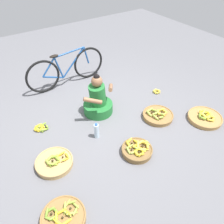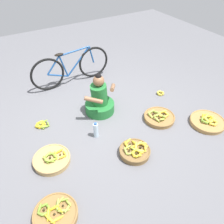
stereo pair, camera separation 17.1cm
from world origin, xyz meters
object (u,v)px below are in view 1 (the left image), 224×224
at_px(banana_basket_back_right, 205,117).
at_px(banana_basket_near_bicycle, 63,218).
at_px(banana_basket_front_right, 137,150).
at_px(loose_bananas_mid_left, 40,128).
at_px(bicycle_leaning, 67,69).
at_px(banana_basket_front_center, 54,162).
at_px(loose_bananas_mid_right, 157,91).
at_px(vendor_woman_front, 98,101).
at_px(water_bottle, 97,131).
at_px(banana_basket_front_left, 158,115).

distance_m(banana_basket_back_right, banana_basket_near_bicycle, 2.77).
distance_m(banana_basket_front_right, loose_bananas_mid_left, 1.63).
relative_size(bicycle_leaning, banana_basket_front_right, 3.71).
bearing_deg(banana_basket_front_center, loose_bananas_mid_right, 11.98).
height_order(vendor_woman_front, water_bottle, vendor_woman_front).
height_order(loose_bananas_mid_right, water_bottle, water_bottle).
bearing_deg(loose_bananas_mid_left, loose_bananas_mid_right, -7.19).
relative_size(banana_basket_front_center, banana_basket_front_left, 0.99).
xyz_separation_m(banana_basket_front_center, banana_basket_front_left, (1.90, -0.06, -0.00)).
relative_size(bicycle_leaning, loose_bananas_mid_right, 9.69).
height_order(banana_basket_front_left, loose_bananas_mid_right, banana_basket_front_left).
bearing_deg(vendor_woman_front, loose_bananas_mid_right, -6.39).
bearing_deg(banana_basket_front_center, banana_basket_front_right, -23.56).
xyz_separation_m(banana_basket_near_bicycle, loose_bananas_mid_right, (2.64, 1.30, -0.03)).
bearing_deg(loose_bananas_mid_left, banana_basket_front_left, -25.63).
relative_size(banana_basket_front_center, loose_bananas_mid_right, 3.00).
xyz_separation_m(banana_basket_front_center, loose_bananas_mid_right, (2.42, 0.51, -0.03)).
bearing_deg(banana_basket_near_bicycle, bicycle_leaning, 63.38).
height_order(banana_basket_front_center, water_bottle, water_bottle).
distance_m(bicycle_leaning, loose_bananas_mid_right, 1.89).
height_order(vendor_woman_front, banana_basket_front_right, vendor_woman_front).
relative_size(banana_basket_back_right, banana_basket_front_center, 1.10).
xyz_separation_m(banana_basket_near_bicycle, water_bottle, (0.99, 0.92, 0.07)).
height_order(loose_bananas_mid_left, water_bottle, water_bottle).
height_order(banana_basket_back_right, banana_basket_front_center, banana_basket_front_center).
height_order(banana_basket_front_center, banana_basket_front_left, banana_basket_front_center).
bearing_deg(loose_bananas_mid_left, water_bottle, -44.62).
relative_size(banana_basket_front_left, water_bottle, 1.91).
relative_size(banana_basket_front_right, loose_bananas_mid_left, 1.83).
bearing_deg(banana_basket_front_right, banana_basket_front_left, 27.40).
xyz_separation_m(banana_basket_back_right, banana_basket_front_left, (-0.64, 0.50, 0.00)).
bearing_deg(vendor_woman_front, water_bottle, -123.68).
height_order(banana_basket_near_bicycle, loose_bananas_mid_right, banana_basket_near_bicycle).
relative_size(bicycle_leaning, banana_basket_front_center, 3.23).
height_order(loose_bananas_mid_left, loose_bananas_mid_right, loose_bananas_mid_left).
distance_m(bicycle_leaning, banana_basket_back_right, 2.80).
relative_size(banana_basket_near_bicycle, loose_bananas_mid_left, 2.05).
bearing_deg(water_bottle, bicycle_leaning, 79.59).
bearing_deg(banana_basket_back_right, loose_bananas_mid_right, 96.41).
height_order(vendor_woman_front, bicycle_leaning, vendor_woman_front).
bearing_deg(vendor_woman_front, bicycle_leaning, 92.09).
height_order(bicycle_leaning, banana_basket_near_bicycle, bicycle_leaning).
relative_size(vendor_woman_front, banana_basket_front_center, 1.46).
bearing_deg(bicycle_leaning, banana_basket_front_left, -66.34).
bearing_deg(banana_basket_back_right, water_bottle, 158.53).
bearing_deg(loose_bananas_mid_right, bicycle_leaning, 135.88).
bearing_deg(bicycle_leaning, vendor_woman_front, -87.91).
bearing_deg(banana_basket_front_right, vendor_woman_front, 88.72).
distance_m(banana_basket_front_center, banana_basket_front_left, 1.90).
distance_m(banana_basket_front_left, loose_bananas_mid_right, 0.77).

